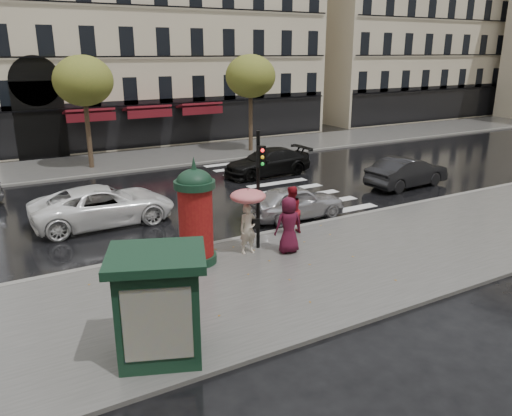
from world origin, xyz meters
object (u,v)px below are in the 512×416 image
car_black (267,162)px  morris_column (196,213)px  car_silver (296,202)px  woman_umbrella (248,211)px  woman_red (291,211)px  car_darkgrey (407,172)px  man_burgundy (289,225)px  traffic_light (259,179)px  newsstand (159,304)px  car_white (104,205)px

car_black → morris_column: bearing=-42.6°
car_silver → car_black: bearing=-19.3°
morris_column → car_silver: (5.60, 2.50, -1.11)m
woman_umbrella → woman_red: (2.31, 0.85, -0.60)m
car_darkgrey → car_black: car_darkgrey is taller
woman_red → car_darkgrey: woman_red is taller
man_burgundy → morris_column: (-3.10, 0.76, 0.71)m
morris_column → man_burgundy: bearing=-13.8°
traffic_light → car_silver: bearing=37.6°
newsstand → car_black: size_ratio=0.51×
car_silver → car_white: bearing=68.4°
traffic_light → car_white: traffic_light is taller
woman_umbrella → man_burgundy: size_ratio=1.18×
car_white → newsstand: bearing=173.3°
woman_red → car_white: size_ratio=0.33×
man_burgundy → woman_red: bearing=-117.3°
car_silver → traffic_light: bearing=130.2°
car_darkgrey → car_black: (-5.06, 5.81, -0.03)m
newsstand → traffic_light: bearing=41.3°
woman_umbrella → newsstand: bearing=-136.7°
car_darkgrey → car_black: size_ratio=0.92×
woman_umbrella → newsstand: size_ratio=0.89×
woman_umbrella → traffic_light: 1.13m
woman_umbrella → car_white: woman_umbrella is taller
morris_column → car_silver: morris_column is taller
woman_umbrella → car_black: (6.65, 9.89, -0.91)m
traffic_light → car_silver: (3.22, 2.48, -1.93)m
newsstand → car_black: 18.25m
woman_umbrella → car_white: bearing=120.7°
car_darkgrey → car_white: size_ratio=0.83×
woman_red → traffic_light: bearing=3.5°
morris_column → car_white: bearing=106.1°
traffic_light → car_white: size_ratio=0.73×
woman_umbrella → car_white: (-3.52, 5.92, -0.87)m
woman_umbrella → car_silver: 4.69m
morris_column → car_silver: bearing=24.0°
morris_column → traffic_light: bearing=0.4°
woman_umbrella → newsstand: (-4.68, -4.40, -0.23)m
man_burgundy → morris_column: 3.27m
woman_umbrella → car_silver: (3.75, 2.65, -0.94)m
car_silver → car_black: car_black is taller
man_burgundy → car_white: bearing=-45.1°
car_darkgrey → car_black: 7.70m
traffic_light → car_darkgrey: bearing=19.3°
car_white → car_black: bearing=-68.9°
morris_column → traffic_light: traffic_light is taller
woman_red → car_darkgrey: 9.94m
car_silver → car_darkgrey: 8.09m
car_white → car_black: (10.17, 3.98, -0.04)m
woman_red → car_white: woman_red is taller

